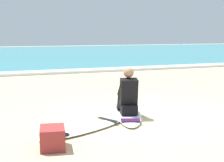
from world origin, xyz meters
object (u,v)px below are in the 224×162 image
object	(u,v)px
surfer_seated	(128,96)
beach_bag	(52,138)
surfboard_spare_near	(86,127)
surfboard_main	(128,113)

from	to	relation	value
surfer_seated	beach_bag	size ratio (longest dim) A/B	1.97
surfer_seated	surfboard_spare_near	world-z (taller)	surfer_seated
surfer_seated	surfboard_spare_near	bearing A→B (deg)	-152.00
surfer_seated	surfboard_spare_near	distance (m)	1.29
surfer_seated	surfboard_spare_near	xyz separation A→B (m)	(-1.08, -0.57, -0.40)
surfboard_main	surfboard_spare_near	size ratio (longest dim) A/B	1.12
surfboard_spare_near	beach_bag	size ratio (longest dim) A/B	4.26
surfboard_spare_near	surfboard_main	bearing A→B (deg)	32.16
surfboard_main	beach_bag	bearing A→B (deg)	-142.11
surfboard_spare_near	beach_bag	bearing A→B (deg)	-134.83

